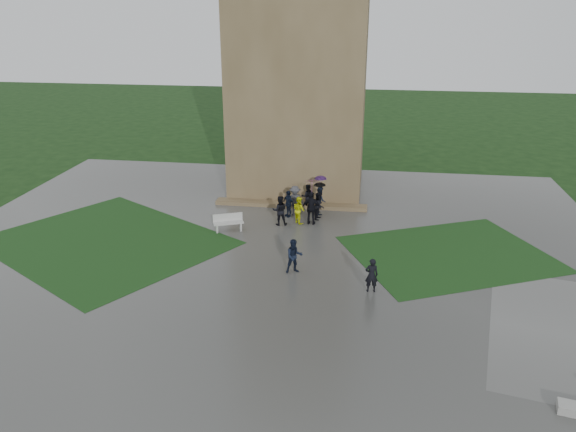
# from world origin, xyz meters

# --- Properties ---
(ground) EXTENTS (120.00, 120.00, 0.00)m
(ground) POSITION_xyz_m (0.00, 0.00, 0.00)
(ground) COLOR black
(plaza) EXTENTS (34.00, 34.00, 0.02)m
(plaza) POSITION_xyz_m (0.00, 2.00, 0.01)
(plaza) COLOR #3B3B38
(plaza) RESTS_ON ground
(lawn_inset_left) EXTENTS (14.10, 13.46, 0.01)m
(lawn_inset_left) POSITION_xyz_m (-8.50, 4.00, 0.03)
(lawn_inset_left) COLOR black
(lawn_inset_left) RESTS_ON plaza
(lawn_inset_right) EXTENTS (11.12, 10.15, 0.01)m
(lawn_inset_right) POSITION_xyz_m (8.50, 5.00, 0.03)
(lawn_inset_right) COLOR black
(lawn_inset_right) RESTS_ON plaza
(tower) EXTENTS (8.00, 8.00, 18.00)m
(tower) POSITION_xyz_m (0.00, 15.00, 9.00)
(tower) COLOR brown
(tower) RESTS_ON ground
(tower_plinth) EXTENTS (9.00, 0.80, 0.22)m
(tower_plinth) POSITION_xyz_m (0.00, 10.60, 0.13)
(tower_plinth) COLOR brown
(tower_plinth) RESTS_ON plaza
(bench) EXTENTS (1.64, 1.06, 0.91)m
(bench) POSITION_xyz_m (-2.74, 6.37, 0.49)
(bench) COLOR #B1B1AD
(bench) RESTS_ON plaza
(visitor_cluster) EXTENTS (2.80, 3.36, 2.52)m
(visitor_cluster) POSITION_xyz_m (1.04, 8.69, 1.07)
(visitor_cluster) COLOR black
(visitor_cluster) RESTS_ON plaza
(pedestrian_mid) EXTENTS (0.87, 0.68, 1.58)m
(pedestrian_mid) POSITION_xyz_m (1.37, 2.00, 0.81)
(pedestrian_mid) COLOR black
(pedestrian_mid) RESTS_ON plaza
(pedestrian_near) EXTENTS (0.60, 0.44, 1.50)m
(pedestrian_near) POSITION_xyz_m (4.78, 0.70, 0.77)
(pedestrian_near) COLOR black
(pedestrian_near) RESTS_ON plaza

